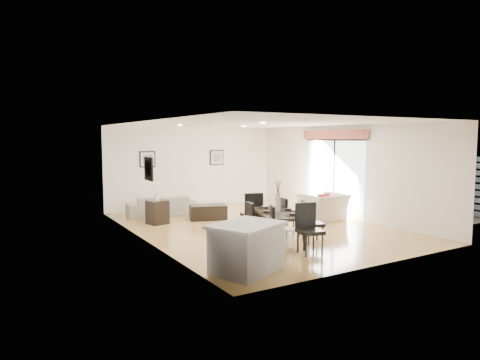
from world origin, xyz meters
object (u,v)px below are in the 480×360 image
armchair (324,207)px  side_table (157,212)px  dining_chair_head (308,225)px  dining_chair_wnear (267,226)px  bar_stool (286,233)px  kitchen_island (246,248)px  dining_chair_enear (310,220)px  sofa (161,206)px  dining_chair_efar (287,215)px  dining_chair_foot (252,211)px  coffee_table (208,212)px  dining_chair_wfar (246,220)px  dining_table (278,215)px

armchair → side_table: 4.65m
dining_chair_head → dining_chair_wnear: bearing=148.5°
dining_chair_head → bar_stool: size_ratio=1.48×
kitchen_island → bar_stool: (0.85, -0.00, 0.16)m
dining_chair_enear → dining_chair_head: dining_chair_head is taller
sofa → kitchen_island: 6.04m
dining_chair_wnear → dining_chair_efar: bearing=154.3°
dining_chair_foot → bar_stool: bearing=85.8°
dining_chair_foot → side_table: dining_chair_foot is taller
dining_chair_enear → dining_chair_head: (-0.57, -0.63, 0.05)m
dining_chair_enear → bar_stool: size_ratio=1.36×
sofa → side_table: 1.30m
coffee_table → kitchen_island: size_ratio=0.69×
dining_chair_wnear → kitchen_island: (-1.12, -1.00, -0.09)m
dining_chair_enear → kitchen_island: bearing=133.6°
dining_chair_wnear → dining_chair_wfar: size_ratio=1.05×
armchair → bar_stool: bearing=40.1°
dining_chair_wnear → dining_chair_foot: (0.57, 1.47, 0.04)m
sofa → dining_chair_wfar: size_ratio=2.26×
dining_chair_foot → dining_chair_efar: bearing=150.6°
dining_table → coffee_table: bearing=111.7°
armchair → dining_chair_enear: size_ratio=1.24×
dining_chair_wfar → side_table: size_ratio=1.39×
dining_chair_wnear → kitchen_island: bearing=-20.9°
dining_chair_wfar → dining_chair_foot: 0.84m
dining_chair_foot → sofa: bearing=-59.4°
dining_chair_head → side_table: size_ratio=1.59×
bar_stool → dining_chair_foot: bearing=71.3°
armchair → dining_chair_wfar: size_ratio=1.30×
sofa → dining_chair_efar: dining_chair_efar is taller
dining_chair_efar → side_table: size_ratio=1.42×
dining_chair_efar → bar_stool: 2.37m
dining_chair_enear → side_table: (-2.17, 3.76, -0.20)m
dining_table → armchair: bearing=48.8°
coffee_table → bar_stool: 4.80m
dining_chair_wnear → dining_chair_foot: dining_chair_foot is taller
sofa → dining_chair_enear: bearing=114.7°
dining_chair_wnear → armchair: bearing=148.0°
dining_chair_enear → armchair: bearing=-29.3°
dining_table → side_table: 3.74m
armchair → dining_chair_enear: dining_chair_enear is taller
dining_chair_enear → dining_chair_head: 0.85m
dining_chair_wnear → dining_chair_foot: size_ratio=0.93×
dining_chair_wfar → dining_chair_foot: dining_chair_foot is taller
dining_chair_enear → dining_chair_efar: size_ratio=1.03×
armchair → dining_chair_head: bearing=43.7°
dining_chair_head → side_table: (-1.60, 4.39, -0.25)m
dining_chair_efar → dining_chair_wnear: bearing=140.2°
dining_chair_wfar → kitchen_island: size_ratio=0.59×
dining_chair_head → dining_chair_wfar: bearing=124.5°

